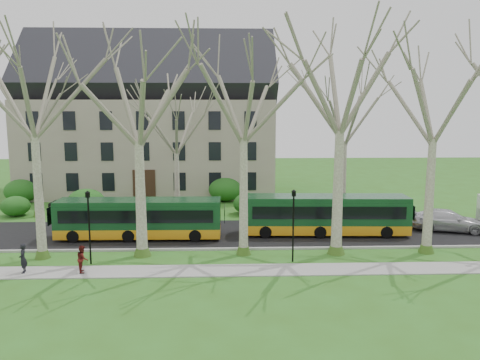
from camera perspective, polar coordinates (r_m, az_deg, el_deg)
name	(u,v)px	position (r m, az deg, el deg)	size (l,w,h in m)	color
ground	(194,258)	(29.38, -5.68, -9.39)	(120.00, 120.00, 0.00)	#32631C
sidewalk	(191,271)	(27.01, -6.02, -10.95)	(70.00, 2.00, 0.06)	gray
road	(198,234)	(34.64, -5.09, -6.54)	(80.00, 8.00, 0.06)	black
curb	(195,249)	(30.79, -5.50, -8.40)	(80.00, 0.25, 0.14)	#A5A39E
building	(152,119)	(52.51, -10.71, 7.35)	(26.50, 12.20, 16.00)	gray
tree_row_verge	(192,144)	(28.34, -5.84, 4.40)	(49.00, 7.00, 14.00)	gray
tree_row_far	(185,147)	(39.15, -6.72, 4.05)	(33.00, 7.00, 12.00)	gray
lamp_row	(192,221)	(27.73, -5.89, -4.96)	(36.22, 0.22, 4.30)	black
hedges	(152,199)	(43.17, -10.70, -2.32)	(30.60, 8.60, 2.00)	#1F4F16
bus_lead	(139,218)	(33.72, -12.17, -4.57)	(11.39, 2.37, 2.85)	#113E1E
bus_follow	(326,214)	(34.53, 10.44, -4.15)	(11.68, 2.43, 2.92)	#113E1E
sedan	(448,220)	(38.42, 24.01, -4.51)	(2.19, 5.38, 1.56)	#BBBAC0
pedestrian_a	(23,258)	(28.86, -24.94, -8.65)	(0.60, 0.40, 1.65)	black
pedestrian_b	(83,259)	(27.80, -18.65, -9.08)	(0.74, 0.57, 1.52)	#571514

